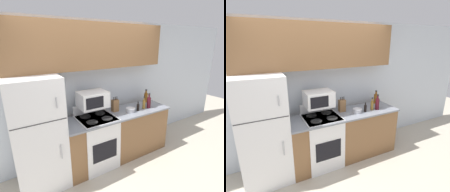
# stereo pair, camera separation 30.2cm
# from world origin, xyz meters

# --- Properties ---
(ground_plane) EXTENTS (12.00, 12.00, 0.00)m
(ground_plane) POSITION_xyz_m (0.00, 0.00, 0.00)
(ground_plane) COLOR beige
(wall_back) EXTENTS (8.00, 0.05, 2.55)m
(wall_back) POSITION_xyz_m (0.00, 0.72, 1.27)
(wall_back) COLOR silver
(wall_back) RESTS_ON ground_plane
(lower_cabinets) EXTENTS (2.07, 0.63, 0.93)m
(lower_cabinets) POSITION_xyz_m (0.35, 0.29, 0.46)
(lower_cabinets) COLOR brown
(lower_cabinets) RESTS_ON ground_plane
(refrigerator) EXTENTS (0.71, 0.71, 1.74)m
(refrigerator) POSITION_xyz_m (-1.04, 0.34, 0.87)
(refrigerator) COLOR white
(refrigerator) RESTS_ON ground_plane
(upper_cabinets) EXTENTS (2.78, 0.31, 0.74)m
(upper_cabinets) POSITION_xyz_m (0.00, 0.54, 2.11)
(upper_cabinets) COLOR brown
(upper_cabinets) RESTS_ON refrigerator
(stove) EXTENTS (0.62, 0.61, 1.10)m
(stove) POSITION_xyz_m (-0.11, 0.28, 0.48)
(stove) COLOR white
(stove) RESTS_ON ground_plane
(microwave) EXTENTS (0.48, 0.37, 0.27)m
(microwave) POSITION_xyz_m (-0.11, 0.38, 1.24)
(microwave) COLOR white
(microwave) RESTS_ON stove
(knife_block) EXTENTS (0.12, 0.09, 0.28)m
(knife_block) POSITION_xyz_m (0.34, 0.37, 1.04)
(knife_block) COLOR brown
(knife_block) RESTS_ON lower_cabinets
(bowl) EXTENTS (0.17, 0.17, 0.07)m
(bowl) POSITION_xyz_m (0.57, 0.20, 0.97)
(bowl) COLOR silver
(bowl) RESTS_ON lower_cabinets
(bottle_whiskey) EXTENTS (0.08, 0.08, 0.28)m
(bottle_whiskey) POSITION_xyz_m (1.19, 0.47, 1.04)
(bottle_whiskey) COLOR brown
(bottle_whiskey) RESTS_ON lower_cabinets
(bottle_soy_sauce) EXTENTS (0.05, 0.05, 0.18)m
(bottle_soy_sauce) POSITION_xyz_m (0.72, 0.17, 1.00)
(bottle_soy_sauce) COLOR black
(bottle_soy_sauce) RESTS_ON lower_cabinets
(bottle_vinegar) EXTENTS (0.06, 0.06, 0.24)m
(bottle_vinegar) POSITION_xyz_m (0.90, 0.20, 1.02)
(bottle_vinegar) COLOR olive
(bottle_vinegar) RESTS_ON lower_cabinets
(bottle_wine_red) EXTENTS (0.08, 0.08, 0.30)m
(bottle_wine_red) POSITION_xyz_m (0.99, 0.17, 1.04)
(bottle_wine_red) COLOR #470F19
(bottle_wine_red) RESTS_ON lower_cabinets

